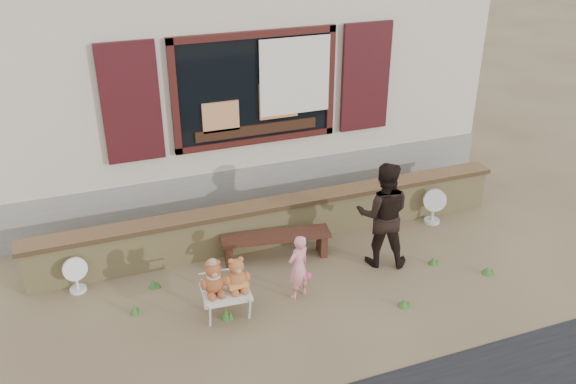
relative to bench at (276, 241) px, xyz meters
name	(u,v)px	position (x,y,z in m)	size (l,w,h in m)	color
ground	(304,277)	(0.19, -0.57, -0.29)	(80.00, 80.00, 0.00)	brown
shopfront	(213,53)	(0.19, 3.92, 1.71)	(8.04, 5.13, 4.00)	#C1B69C
brick_wall	(278,221)	(0.19, 0.43, 0.06)	(7.10, 0.36, 0.67)	tan
bench	(276,241)	(0.00, 0.00, 0.00)	(1.56, 0.56, 0.39)	#381C13
folding_chair	(226,293)	(-0.99, -0.97, 0.03)	(0.60, 0.54, 0.35)	beige
teddy_bear_left	(213,277)	(-1.13, -0.96, 0.29)	(0.33, 0.29, 0.46)	brown
teddy_bear_right	(236,273)	(-0.85, -0.98, 0.29)	(0.33, 0.28, 0.45)	#975329
child	(298,267)	(-0.03, -0.94, 0.16)	(0.32, 0.21, 0.89)	pink
adult	(383,214)	(1.33, -0.60, 0.47)	(0.73, 0.57, 1.51)	black
fan_left	(75,274)	(-2.67, 0.18, -0.03)	(0.33, 0.21, 0.51)	white
fan_right	(434,206)	(2.64, 0.11, 0.01)	(0.37, 0.24, 0.58)	silver
grass_tufts	(319,289)	(0.24, -0.99, -0.22)	(4.76, 1.66, 0.16)	#3A6528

